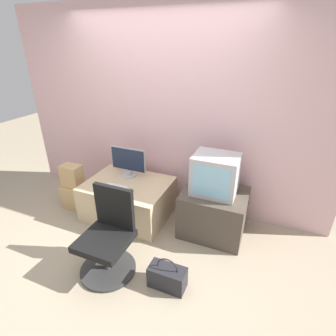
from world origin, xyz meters
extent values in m
plane|color=tan|center=(0.00, 0.00, 0.00)|extent=(12.00, 12.00, 0.00)
cube|color=beige|center=(0.00, 1.32, 1.30)|extent=(4.40, 0.05, 2.60)
cube|color=#CCB289|center=(-0.27, 0.78, 0.24)|extent=(1.07, 0.82, 0.48)
cube|color=#4C4238|center=(0.86, 0.87, 0.28)|extent=(0.74, 0.62, 0.55)
cylinder|color=#B2B2B7|center=(-0.35, 0.97, 0.49)|extent=(0.20, 0.20, 0.02)
cylinder|color=#B2B2B7|center=(-0.35, 0.97, 0.54)|extent=(0.09, 0.09, 0.07)
cube|color=#B2B2B7|center=(-0.35, 0.98, 0.73)|extent=(0.51, 0.01, 0.32)
cube|color=#19233D|center=(-0.35, 0.97, 0.73)|extent=(0.48, 0.02, 0.29)
cube|color=white|center=(-0.33, 0.63, 0.49)|extent=(0.30, 0.11, 0.01)
ellipsoid|color=#4C4C51|center=(-0.11, 0.62, 0.50)|extent=(0.06, 0.04, 0.04)
cube|color=#B7B7BC|center=(0.84, 0.88, 0.79)|extent=(0.50, 0.40, 0.46)
cube|color=#8CC6E5|center=(0.84, 0.68, 0.79)|extent=(0.41, 0.01, 0.36)
cylinder|color=#333333|center=(0.03, -0.16, 0.01)|extent=(0.57, 0.57, 0.03)
cylinder|color=#4C4C51|center=(0.03, -0.16, 0.19)|extent=(0.05, 0.05, 0.32)
cube|color=black|center=(0.03, -0.16, 0.39)|extent=(0.48, 0.48, 0.07)
cube|color=black|center=(0.03, 0.05, 0.65)|extent=(0.43, 0.05, 0.46)
cube|color=tan|center=(-1.07, 0.66, 0.16)|extent=(0.32, 0.26, 0.33)
cube|color=tan|center=(-1.07, 0.66, 0.48)|extent=(0.27, 0.18, 0.31)
cube|color=#232328|center=(0.67, -0.10, 0.11)|extent=(0.36, 0.18, 0.22)
torus|color=#232328|center=(0.67, -0.10, 0.24)|extent=(0.21, 0.01, 0.21)
camera|label=1|loc=(1.37, -1.75, 2.13)|focal=28.00mm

